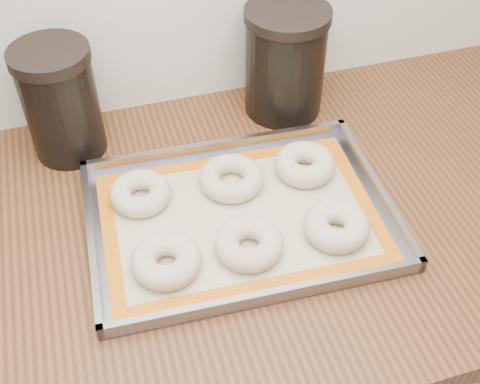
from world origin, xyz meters
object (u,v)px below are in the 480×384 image
object	(u,v)px
canister_mid	(61,102)
baking_tray	(240,216)
bagel_front_left	(166,261)
bagel_back_left	(141,193)
bagel_back_right	(305,164)
canister_right	(285,61)
bagel_back_mid	(231,178)
bagel_front_mid	(249,244)
bagel_front_right	(336,226)

from	to	relation	value
canister_mid	baking_tray	bearing A→B (deg)	-46.95
bagel_front_left	bagel_back_left	xyz separation A→B (m)	(-0.01, 0.14, -0.00)
bagel_back_right	canister_right	size ratio (longest dim) A/B	0.50
canister_mid	bagel_back_left	bearing A→B (deg)	-61.19
bagel_back_mid	bagel_back_right	size ratio (longest dim) A/B	1.04
bagel_front_mid	baking_tray	bearing A→B (deg)	83.99
bagel_front_left	canister_mid	world-z (taller)	canister_mid
bagel_back_right	bagel_front_left	bearing A→B (deg)	-153.30
baking_tray	canister_mid	xyz separation A→B (m)	(-0.23, 0.25, 0.09)
bagel_back_right	canister_right	bearing A→B (deg)	81.38
canister_right	canister_mid	bearing A→B (deg)	-179.45
bagel_front_left	canister_right	bearing A→B (deg)	47.64
bagel_back_mid	canister_right	bearing A→B (deg)	49.67
bagel_front_right	bagel_front_left	bearing A→B (deg)	177.78
bagel_front_mid	canister_right	xyz separation A→B (m)	(0.17, 0.32, 0.08)
bagel_back_mid	bagel_back_right	distance (m)	0.12
canister_mid	bagel_front_mid	bearing A→B (deg)	-54.69
bagel_front_left	bagel_back_right	bearing A→B (deg)	26.70
bagel_front_right	canister_right	size ratio (longest dim) A/B	0.49
bagel_front_right	canister_mid	size ratio (longest dim) A/B	0.50
bagel_front_left	bagel_back_left	bearing A→B (deg)	94.11
bagel_front_left	canister_right	size ratio (longest dim) A/B	0.50
bagel_front_right	bagel_back_right	size ratio (longest dim) A/B	0.99
baking_tray	bagel_front_mid	world-z (taller)	bagel_front_mid
bagel_back_right	bagel_front_mid	bearing A→B (deg)	-135.89
baking_tray	bagel_front_left	world-z (taller)	bagel_front_left
bagel_front_left	bagel_back_left	size ratio (longest dim) A/B	1.04
bagel_back_left	bagel_back_mid	distance (m)	0.15
bagel_back_left	bagel_back_right	xyz separation A→B (m)	(0.27, -0.01, 0.00)
bagel_back_mid	bagel_front_left	bearing A→B (deg)	-134.85
canister_mid	canister_right	distance (m)	0.39
bagel_front_left	canister_mid	size ratio (longest dim) A/B	0.51
baking_tray	bagel_front_left	bearing A→B (deg)	-153.22
bagel_front_left	bagel_front_right	bearing A→B (deg)	-2.22
bagel_front_mid	bagel_front_right	xyz separation A→B (m)	(0.13, -0.01, 0.00)
baking_tray	bagel_back_mid	xyz separation A→B (m)	(0.01, 0.07, 0.01)
baking_tray	bagel_back_right	size ratio (longest dim) A/B	4.76
baking_tray	bagel_back_left	xyz separation A→B (m)	(-0.14, 0.08, 0.01)
bagel_back_left	canister_mid	bearing A→B (deg)	118.81
baking_tray	canister_right	size ratio (longest dim) A/B	2.38
baking_tray	bagel_front_mid	distance (m)	0.07
bagel_back_mid	bagel_front_right	bearing A→B (deg)	-50.72
bagel_back_right	canister_mid	xyz separation A→B (m)	(-0.36, 0.18, 0.08)
bagel_back_left	canister_mid	size ratio (longest dim) A/B	0.49
bagel_front_left	bagel_back_mid	size ratio (longest dim) A/B	0.97
canister_mid	bagel_back_right	bearing A→B (deg)	-26.58
canister_mid	canister_right	size ratio (longest dim) A/B	0.98
baking_tray	bagel_front_right	xyz separation A→B (m)	(0.13, -0.07, 0.02)
baking_tray	bagel_back_left	bearing A→B (deg)	150.17
bagel_front_right	bagel_back_left	world-z (taller)	bagel_front_right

